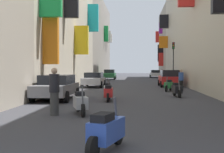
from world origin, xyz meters
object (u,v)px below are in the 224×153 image
scooter_black (177,89)px  traffic_light_near_corner (173,56)px  parked_car_red (169,78)px  scooter_white (108,89)px  scooter_blue (106,130)px  pedestrian_crossing (54,92)px  parked_car_silver (94,79)px  scooter_silver (80,102)px  parked_car_green (110,74)px  parked_car_white (155,74)px  scooter_green (169,85)px  parked_car_grey (57,87)px  pedestrian_near_left (181,80)px  scooter_red (109,92)px

scooter_black → traffic_light_near_corner: bearing=84.0°
parked_car_red → scooter_white: size_ratio=2.42×
scooter_blue → pedestrian_crossing: pedestrian_crossing is taller
parked_car_silver → scooter_silver: parked_car_silver is taller
scooter_blue → parked_car_green: bearing=94.8°
parked_car_green → parked_car_red: (7.20, -17.53, 0.02)m
parked_car_white → parked_car_red: bearing=-90.7°
scooter_green → traffic_light_near_corner: 12.01m
pedestrian_crossing → traffic_light_near_corner: 25.20m
parked_car_red → scooter_blue: size_ratio=2.43×
scooter_black → parked_car_grey: bearing=-161.8°
pedestrian_crossing → pedestrian_near_left: 14.41m
scooter_green → scooter_blue: (-3.10, -17.32, -0.00)m
parked_car_grey → scooter_silver: bearing=-66.2°
parked_car_green → scooter_blue: size_ratio=2.19×
parked_car_silver → scooter_blue: 22.23m
parked_car_silver → traffic_light_near_corner: traffic_light_near_corner is taller
parked_car_silver → parked_car_green: parked_car_green is taller
parked_car_grey → parked_car_red: bearing=59.0°
scooter_white → scooter_red: same height
scooter_black → scooter_green: bearing=90.3°
parked_car_silver → parked_car_white: 28.98m
parked_car_grey → scooter_red: bearing=-8.6°
scooter_black → traffic_light_near_corner: 16.50m
parked_car_green → parked_car_white: parked_car_green is taller
scooter_black → parked_car_silver: bearing=124.7°
scooter_black → scooter_red: size_ratio=0.94×
scooter_white → scooter_blue: (1.11, -12.24, 0.00)m
parked_car_green → pedestrian_crossing: bearing=-88.4°
scooter_white → pedestrian_crossing: 7.51m
scooter_black → scooter_blue: same height
scooter_green → traffic_light_near_corner: traffic_light_near_corner is taller
scooter_blue → scooter_silver: (-1.51, 5.24, 0.00)m
scooter_green → parked_car_silver: bearing=143.9°
parked_car_silver → scooter_red: 12.26m
scooter_silver → scooter_black: bearing=58.2°
parked_car_white → traffic_light_near_corner: size_ratio=0.88×
parked_car_white → scooter_green: 32.71m
parked_car_green → parked_car_white: bearing=51.5°
parked_car_green → parked_car_red: size_ratio=0.90×
parked_car_silver → scooter_white: bearing=-77.3°
parked_car_white → parked_car_grey: parked_car_white is taller
parked_car_grey → pedestrian_crossing: (1.38, -5.57, 0.16)m
parked_car_red → parked_car_green: bearing=112.3°
pedestrian_crossing → scooter_silver: bearing=22.5°
scooter_silver → scooter_blue: bearing=-73.9°
parked_car_white → scooter_black: size_ratio=2.24×
scooter_black → scooter_silver: same height
scooter_black → parked_car_red: bearing=86.4°
scooter_silver → pedestrian_crossing: size_ratio=1.07×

